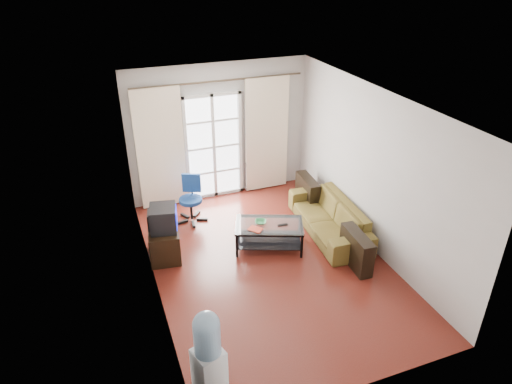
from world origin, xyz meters
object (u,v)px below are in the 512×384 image
at_px(water_cooler, 209,363).
at_px(sofa, 329,217).
at_px(crt_tv, 162,218).
at_px(tv_stand, 164,242).
at_px(coffee_table, 269,232).
at_px(task_chair, 191,208).

bearing_deg(water_cooler, sofa, 26.06).
height_order(crt_tv, water_cooler, water_cooler).
bearing_deg(tv_stand, coffee_table, -4.80).
bearing_deg(sofa, crt_tv, -91.54).
height_order(coffee_table, tv_stand, tv_stand).
bearing_deg(coffee_table, tv_stand, 167.47).
distance_m(task_chair, water_cooler, 4.14).
xyz_separation_m(tv_stand, crt_tv, (0.00, -0.02, 0.47)).
bearing_deg(tv_stand, task_chair, 62.47).
distance_m(sofa, task_chair, 2.55).
height_order(sofa, task_chair, task_chair).
distance_m(crt_tv, task_chair, 1.29).
bearing_deg(crt_tv, coffee_table, -0.11).
bearing_deg(water_cooler, coffee_table, 39.63).
xyz_separation_m(coffee_table, tv_stand, (-1.70, 0.38, -0.03)).
height_order(tv_stand, crt_tv, crt_tv).
bearing_deg(sofa, coffee_table, -82.39).
height_order(crt_tv, task_chair, crt_tv).
xyz_separation_m(coffee_table, crt_tv, (-1.70, 0.36, 0.44)).
xyz_separation_m(tv_stand, task_chair, (0.69, 0.97, -0.01)).
xyz_separation_m(crt_tv, task_chair, (0.68, 0.99, -0.47)).
distance_m(sofa, water_cooler, 4.08).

